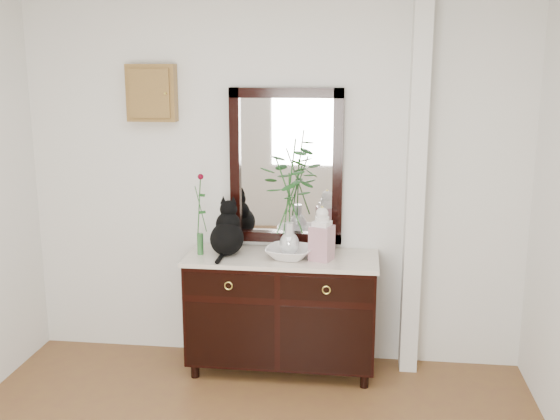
# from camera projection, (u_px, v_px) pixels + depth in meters

# --- Properties ---
(wall_back) EXTENTS (3.60, 0.04, 2.70)m
(wall_back) POSITION_uv_depth(u_px,v_px,m) (272.00, 178.00, 4.67)
(wall_back) COLOR silver
(wall_back) RESTS_ON ground
(pilaster) EXTENTS (0.12, 0.20, 2.70)m
(pilaster) POSITION_uv_depth(u_px,v_px,m) (415.00, 184.00, 4.47)
(pilaster) COLOR silver
(pilaster) RESTS_ON ground
(sideboard) EXTENTS (1.33, 0.52, 0.82)m
(sideboard) POSITION_uv_depth(u_px,v_px,m) (282.00, 307.00, 4.61)
(sideboard) COLOR black
(sideboard) RESTS_ON ground
(wall_mirror) EXTENTS (0.80, 0.06, 1.10)m
(wall_mirror) POSITION_uv_depth(u_px,v_px,m) (286.00, 167.00, 4.63)
(wall_mirror) COLOR black
(wall_mirror) RESTS_ON wall_back
(key_cabinet) EXTENTS (0.35, 0.10, 0.40)m
(key_cabinet) POSITION_uv_depth(u_px,v_px,m) (152.00, 93.00, 4.61)
(key_cabinet) COLOR brown
(key_cabinet) RESTS_ON wall_back
(cat) EXTENTS (0.27, 0.33, 0.38)m
(cat) POSITION_uv_depth(u_px,v_px,m) (227.00, 228.00, 4.54)
(cat) COLOR black
(cat) RESTS_ON sideboard
(lotus_bowl) EXTENTS (0.37, 0.37, 0.08)m
(lotus_bowl) POSITION_uv_depth(u_px,v_px,m) (289.00, 253.00, 4.47)
(lotus_bowl) COLOR white
(lotus_bowl) RESTS_ON sideboard
(vase_branches) EXTENTS (0.51, 0.51, 0.81)m
(vase_branches) POSITION_uv_depth(u_px,v_px,m) (290.00, 197.00, 4.38)
(vase_branches) COLOR silver
(vase_branches) RESTS_ON lotus_bowl
(bud_vase_rose) EXTENTS (0.08, 0.08, 0.58)m
(bud_vase_rose) POSITION_uv_depth(u_px,v_px,m) (199.00, 214.00, 4.51)
(bud_vase_rose) COLOR #2F6731
(bud_vase_rose) RESTS_ON sideboard
(ginger_jar) EXTENTS (0.18, 0.18, 0.38)m
(ginger_jar) POSITION_uv_depth(u_px,v_px,m) (322.00, 233.00, 4.41)
(ginger_jar) COLOR silver
(ginger_jar) RESTS_ON sideboard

